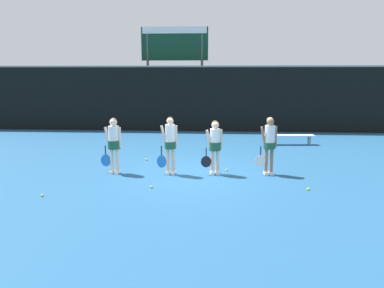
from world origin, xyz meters
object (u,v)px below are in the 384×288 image
at_px(scoreboard, 175,51).
at_px(bench_courtside, 289,136).
at_px(player_1, 170,141).
at_px(player_2, 215,143).
at_px(tennis_ball_2, 226,170).
at_px(tennis_ball_3, 152,187).
at_px(player_3, 269,141).
at_px(tennis_ball_0, 217,167).
at_px(tennis_ball_1, 146,159).
at_px(tennis_ball_6, 308,189).
at_px(player_0, 114,141).
at_px(tennis_ball_5, 42,195).
at_px(tennis_ball_4, 206,159).

bearing_deg(scoreboard, bench_courtside, -42.08).
relative_size(player_1, player_2, 1.07).
distance_m(scoreboard, tennis_ball_2, 10.69).
bearing_deg(scoreboard, player_1, -84.75).
bearing_deg(scoreboard, tennis_ball_3, -87.11).
height_order(player_3, tennis_ball_0, player_3).
relative_size(player_1, tennis_ball_0, 24.96).
xyz_separation_m(scoreboard, tennis_ball_1, (-0.15, -8.19, -4.19)).
height_order(tennis_ball_1, tennis_ball_6, tennis_ball_6).
xyz_separation_m(player_3, tennis_ball_6, (0.84, -1.52, -1.01)).
bearing_deg(player_1, tennis_ball_3, -104.98).
distance_m(player_0, tennis_ball_5, 2.78).
height_order(tennis_ball_0, tennis_ball_2, tennis_ball_0).
bearing_deg(tennis_ball_1, player_1, -58.56).
height_order(player_2, tennis_ball_0, player_2).
distance_m(scoreboard, player_3, 10.99).
relative_size(tennis_ball_0, tennis_ball_1, 1.01).
bearing_deg(player_1, player_0, 178.64).
height_order(tennis_ball_0, tennis_ball_1, same).
xyz_separation_m(player_3, tennis_ball_0, (-1.56, 0.61, -1.01)).
distance_m(player_0, tennis_ball_0, 3.38).
xyz_separation_m(player_3, tennis_ball_5, (-5.94, -2.46, -1.01)).
bearing_deg(tennis_ball_1, tennis_ball_3, -77.05).
distance_m(tennis_ball_1, tennis_ball_5, 4.46).
height_order(tennis_ball_0, tennis_ball_5, tennis_ball_0).
height_order(scoreboard, tennis_ball_4, scoreboard).
relative_size(tennis_ball_2, tennis_ball_6, 0.94).
distance_m(scoreboard, tennis_ball_4, 9.24).
xyz_separation_m(tennis_ball_2, tennis_ball_3, (-2.07, -1.88, -0.00)).
bearing_deg(tennis_ball_3, player_3, 25.46).
height_order(bench_courtside, tennis_ball_3, bench_courtside).
xyz_separation_m(scoreboard, player_2, (2.26, -9.84, -3.25)).
height_order(bench_courtside, tennis_ball_4, bench_courtside).
bearing_deg(scoreboard, tennis_ball_4, -76.19).
bearing_deg(tennis_ball_2, tennis_ball_3, -137.62).
distance_m(player_2, tennis_ball_0, 1.16).
distance_m(scoreboard, tennis_ball_6, 12.94).
bearing_deg(tennis_ball_1, scoreboard, 88.93).
distance_m(bench_courtside, tennis_ball_2, 5.36).
bearing_deg(player_1, tennis_ball_2, 13.66).
height_order(scoreboard, player_1, scoreboard).
height_order(scoreboard, player_0, scoreboard).
bearing_deg(tennis_ball_3, bench_courtside, 53.10).
relative_size(player_0, player_3, 0.98).
relative_size(player_3, tennis_ball_4, 26.34).
relative_size(bench_courtside, player_0, 1.27).
bearing_deg(tennis_ball_5, tennis_ball_4, 46.53).
distance_m(bench_courtside, player_3, 5.15).
distance_m(player_3, tennis_ball_5, 6.51).
relative_size(bench_courtside, tennis_ball_4, 32.75).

